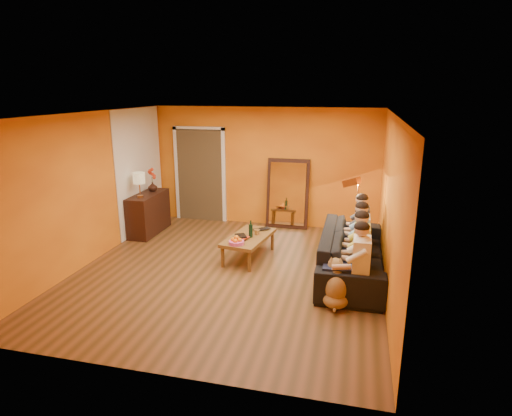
% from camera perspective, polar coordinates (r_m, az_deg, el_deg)
% --- Properties ---
extents(room_shell, '(5.00, 5.50, 2.60)m').
position_cam_1_polar(room_shell, '(7.21, -2.95, 2.20)').
color(room_shell, brown).
rests_on(room_shell, ground).
extents(white_accent, '(0.02, 1.90, 2.58)m').
position_cam_1_polar(white_accent, '(9.41, -15.23, 4.86)').
color(white_accent, white).
rests_on(white_accent, wall_left).
extents(doorway_recess, '(1.06, 0.30, 2.10)m').
position_cam_1_polar(doorway_recess, '(10.01, -7.21, 4.45)').
color(doorway_recess, '#3F2D19').
rests_on(doorway_recess, floor).
extents(door_jamb_left, '(0.08, 0.06, 2.20)m').
position_cam_1_polar(door_jamb_left, '(10.12, -10.48, 4.43)').
color(door_jamb_left, white).
rests_on(door_jamb_left, wall_back).
extents(door_jamb_right, '(0.08, 0.06, 2.20)m').
position_cam_1_polar(door_jamb_right, '(9.72, -4.30, 4.19)').
color(door_jamb_right, white).
rests_on(door_jamb_right, wall_back).
extents(door_header, '(1.22, 0.06, 0.08)m').
position_cam_1_polar(door_header, '(9.75, -7.68, 10.50)').
color(door_header, white).
rests_on(door_header, wall_back).
extents(mirror_frame, '(0.92, 0.27, 1.51)m').
position_cam_1_polar(mirror_frame, '(9.36, 4.25, 1.94)').
color(mirror_frame, black).
rests_on(mirror_frame, floor).
extents(mirror_glass, '(0.78, 0.21, 1.35)m').
position_cam_1_polar(mirror_glass, '(9.33, 4.21, 1.88)').
color(mirror_glass, white).
rests_on(mirror_glass, mirror_frame).
extents(sideboard, '(0.44, 1.18, 0.85)m').
position_cam_1_polar(sideboard, '(9.32, -14.10, -0.70)').
color(sideboard, black).
rests_on(sideboard, floor).
extents(table_lamp, '(0.24, 0.24, 0.51)m').
position_cam_1_polar(table_lamp, '(8.90, -15.27, 2.98)').
color(table_lamp, beige).
rests_on(table_lamp, sideboard).
extents(sofa, '(2.55, 1.00, 0.74)m').
position_cam_1_polar(sofa, '(7.23, 12.68, -5.85)').
color(sofa, black).
rests_on(sofa, floor).
extents(coffee_table, '(0.81, 1.30, 0.42)m').
position_cam_1_polar(coffee_table, '(7.76, -0.97, -5.22)').
color(coffee_table, brown).
rests_on(coffee_table, floor).
extents(floor_lamp, '(0.37, 0.34, 1.44)m').
position_cam_1_polar(floor_lamp, '(7.92, 13.24, -1.32)').
color(floor_lamp, '#C57B3A').
rests_on(floor_lamp, floor).
extents(dog, '(0.43, 0.62, 0.69)m').
position_cam_1_polar(dog, '(6.20, 10.70, -9.77)').
color(dog, '#9F7B47').
rests_on(dog, floor).
extents(person_far_left, '(0.70, 0.44, 1.22)m').
position_cam_1_polar(person_far_left, '(6.22, 13.80, -7.19)').
color(person_far_left, silver).
rests_on(person_far_left, sofa).
extents(person_mid_left, '(0.70, 0.44, 1.22)m').
position_cam_1_polar(person_mid_left, '(6.73, 13.82, -5.41)').
color(person_mid_left, gold).
rests_on(person_mid_left, sofa).
extents(person_mid_right, '(0.70, 0.44, 1.22)m').
position_cam_1_polar(person_mid_right, '(7.25, 13.84, -3.87)').
color(person_mid_right, '#87B2D2').
rests_on(person_mid_right, sofa).
extents(person_far_right, '(0.70, 0.44, 1.22)m').
position_cam_1_polar(person_far_right, '(7.77, 13.85, -2.54)').
color(person_far_right, '#2E2E32').
rests_on(person_far_right, sofa).
extents(fruit_bowl, '(0.26, 0.26, 0.16)m').
position_cam_1_polar(fruit_bowl, '(7.28, -2.63, -4.25)').
color(fruit_bowl, '#DA4D9F').
rests_on(fruit_bowl, coffee_table).
extents(wine_bottle, '(0.07, 0.07, 0.31)m').
position_cam_1_polar(wine_bottle, '(7.58, -0.71, -2.81)').
color(wine_bottle, black).
rests_on(wine_bottle, coffee_table).
extents(tumbler, '(0.13, 0.13, 0.10)m').
position_cam_1_polar(tumbler, '(7.76, 0.11, -3.21)').
color(tumbler, '#B27F3F').
rests_on(tumbler, coffee_table).
extents(laptop, '(0.40, 0.38, 0.03)m').
position_cam_1_polar(laptop, '(7.97, 0.91, -2.95)').
color(laptop, black).
rests_on(laptop, coffee_table).
extents(book_lower, '(0.23, 0.27, 0.02)m').
position_cam_1_polar(book_lower, '(7.55, -2.68, -4.06)').
color(book_lower, black).
rests_on(book_lower, coffee_table).
extents(book_mid, '(0.27, 0.31, 0.02)m').
position_cam_1_polar(book_mid, '(7.55, -2.59, -3.89)').
color(book_mid, red).
rests_on(book_mid, book_lower).
extents(book_upper, '(0.27, 0.29, 0.02)m').
position_cam_1_polar(book_upper, '(7.53, -2.71, -3.78)').
color(book_upper, black).
rests_on(book_upper, book_mid).
extents(vase, '(0.19, 0.19, 0.20)m').
position_cam_1_polar(vase, '(9.41, -13.62, 2.79)').
color(vase, black).
rests_on(vase, sideboard).
extents(flowers, '(0.17, 0.17, 0.51)m').
position_cam_1_polar(flowers, '(9.35, -13.73, 4.43)').
color(flowers, red).
rests_on(flowers, vase).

